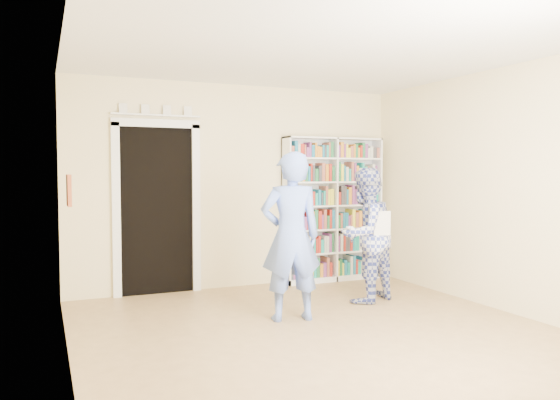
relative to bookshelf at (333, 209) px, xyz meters
name	(u,v)px	position (x,y,z in m)	size (l,w,h in m)	color
floor	(328,337)	(-1.35, -2.34, -1.02)	(5.00, 5.00, 0.00)	olive
ceiling	(330,45)	(-1.35, -2.34, 1.68)	(5.00, 5.00, 0.00)	white
wall_back	(239,186)	(-1.35, 0.16, 0.33)	(4.50, 4.50, 0.00)	#F7E3AA
wall_left	(67,198)	(-3.60, -2.34, 0.33)	(5.00, 5.00, 0.00)	#F7E3AA
wall_right	(511,190)	(0.90, -2.34, 0.33)	(5.00, 5.00, 0.00)	#F7E3AA
bookshelf	(333,209)	(0.00, 0.00, 0.00)	(1.47, 0.28, 2.02)	white
doorway	(157,201)	(-2.45, 0.13, 0.16)	(1.10, 0.08, 2.43)	black
wall_art	(69,190)	(-3.58, -2.14, 0.38)	(0.03, 0.25, 0.25)	brown
man_blue	(291,236)	(-1.42, -1.65, -0.15)	(0.64, 0.42, 1.75)	#698AE9
man_plaid	(365,235)	(-0.27, -1.27, -0.23)	(0.77, 0.60, 1.59)	#323F9A
paper_sheet	(382,223)	(-0.19, -1.51, -0.07)	(0.20, 0.01, 0.28)	white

